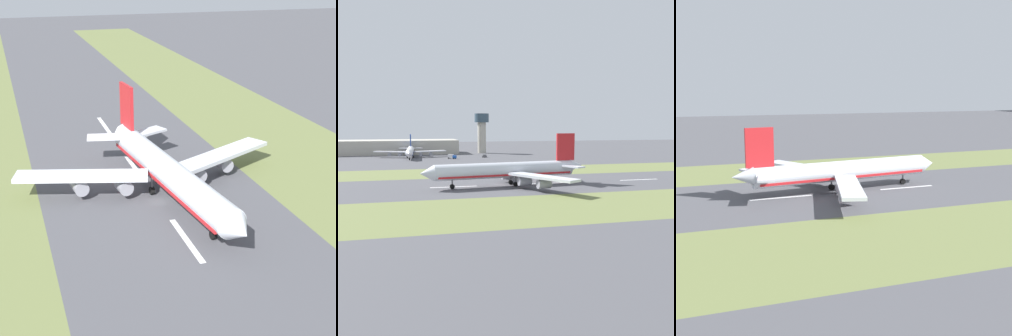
% 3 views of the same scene
% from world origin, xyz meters
% --- Properties ---
extents(ground_plane, '(800.00, 800.00, 0.00)m').
position_xyz_m(ground_plane, '(0.00, 0.00, 0.00)').
color(ground_plane, '#4C4C51').
extents(centreline_dash_near, '(1.20, 18.00, 0.01)m').
position_xyz_m(centreline_dash_near, '(0.00, -61.46, 0.01)').
color(centreline_dash_near, silver).
rests_on(centreline_dash_near, ground).
extents(centreline_dash_mid, '(1.20, 18.00, 0.01)m').
position_xyz_m(centreline_dash_mid, '(0.00, -21.46, 0.01)').
color(centreline_dash_mid, silver).
rests_on(centreline_dash_mid, ground).
extents(centreline_dash_far, '(1.20, 18.00, 0.01)m').
position_xyz_m(centreline_dash_far, '(0.00, 18.54, 0.01)').
color(centreline_dash_far, silver).
rests_on(centreline_dash_far, ground).
extents(airplane_main_jet, '(63.73, 67.19, 20.20)m').
position_xyz_m(airplane_main_jet, '(-2.34, -3.36, 6.02)').
color(airplane_main_jet, silver).
rests_on(airplane_main_jet, ground).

